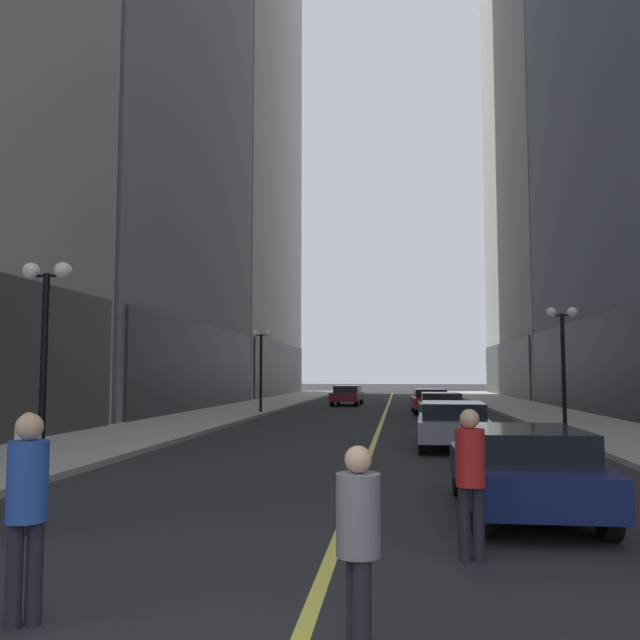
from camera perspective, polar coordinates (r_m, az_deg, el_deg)
ground_plane at (r=38.36m, az=5.64°, el=-7.78°), size 200.00×200.00×0.00m
sidewalk_left at (r=39.41m, az=-6.55°, el=-7.58°), size 4.50×78.00×0.15m
sidewalk_right at (r=39.06m, az=17.94°, el=-7.42°), size 4.50×78.00×0.15m
lane_centre_stripe at (r=38.36m, az=5.64°, el=-7.78°), size 0.16×70.00×0.01m
building_right_far at (r=70.62m, az=20.54°, el=18.02°), size 13.14×26.00×58.12m
car_navy at (r=10.80m, az=16.93°, el=-11.96°), size 1.87×4.33×1.32m
car_grey at (r=19.81m, az=11.28°, el=-8.62°), size 2.13×4.83×1.32m
car_green at (r=29.51m, az=10.29°, el=-7.30°), size 1.84×4.16×1.32m
car_red at (r=36.36m, az=9.36°, el=-6.79°), size 1.94×4.52×1.32m
car_maroon at (r=45.64m, az=2.34°, el=-6.39°), size 2.03×4.79×1.32m
pedestrian_in_blue_hoodie at (r=6.45m, az=-23.79°, el=-13.92°), size 0.46×0.46×1.80m
pedestrian_in_white_shirt at (r=9.99m, az=-23.78°, el=-11.13°), size 0.37×0.37×1.62m
pedestrian_in_grey_suit at (r=5.27m, az=3.31°, el=-17.94°), size 0.44×0.44×1.59m
pedestrian_in_red_jacket at (r=8.09m, az=12.75°, el=-12.53°), size 0.37×0.37×1.73m
street_lamp_left_near at (r=14.77m, az=-22.45°, el=0.08°), size 1.06×0.36×4.43m
street_lamp_left_far at (r=35.05m, az=-5.07°, el=-2.76°), size 1.06×0.36×4.43m
street_lamp_right_mid at (r=24.40m, az=20.05°, el=-1.70°), size 1.06×0.36×4.43m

